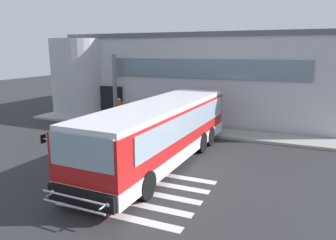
% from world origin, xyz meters
% --- Properties ---
extents(ground_plane, '(80.00, 90.00, 0.02)m').
position_xyz_m(ground_plane, '(0.00, 0.00, -0.01)').
color(ground_plane, '#2B2B2D').
rests_on(ground_plane, ground).
extents(bay_paint_stripes, '(4.40, 3.96, 0.01)m').
position_xyz_m(bay_paint_stripes, '(2.00, -4.20, 0.00)').
color(bay_paint_stripes, silver).
rests_on(bay_paint_stripes, ground).
extents(terminal_building, '(20.48, 13.80, 6.06)m').
position_xyz_m(terminal_building, '(-0.67, 11.57, 3.02)').
color(terminal_building, '#B7B7BC').
rests_on(terminal_building, ground).
extents(boarding_curb, '(22.68, 2.00, 0.15)m').
position_xyz_m(boarding_curb, '(0.00, 4.80, 0.07)').
color(boarding_curb, '#9E9B93').
rests_on(boarding_curb, ground).
extents(entry_support_column, '(0.28, 0.28, 4.51)m').
position_xyz_m(entry_support_column, '(-5.17, 5.40, 2.41)').
color(entry_support_column, slate).
rests_on(entry_support_column, boarding_curb).
extents(bus_main_foreground, '(3.31, 11.25, 2.70)m').
position_xyz_m(bus_main_foreground, '(1.27, -1.08, 1.33)').
color(bus_main_foreground, red).
rests_on(bus_main_foreground, ground).
extents(passenger_near_column, '(0.38, 0.52, 1.68)m').
position_xyz_m(passenger_near_column, '(-4.37, 4.59, 1.08)').
color(passenger_near_column, '#4C4233').
rests_on(passenger_near_column, boarding_curb).
extents(passenger_by_doorway, '(0.52, 0.50, 1.68)m').
position_xyz_m(passenger_by_doorway, '(-3.54, 4.26, 1.11)').
color(passenger_by_doorway, '#1E2338').
rests_on(passenger_by_doorway, boarding_curb).
extents(passenger_at_curb_edge, '(0.50, 0.40, 1.68)m').
position_xyz_m(passenger_at_curb_edge, '(-1.95, 5.02, 1.08)').
color(passenger_at_curb_edge, '#2D2D33').
rests_on(passenger_at_curb_edge, boarding_curb).
extents(safety_bollard_yellow, '(0.18, 0.18, 0.90)m').
position_xyz_m(safety_bollard_yellow, '(1.36, 3.60, 0.45)').
color(safety_bollard_yellow, yellow).
rests_on(safety_bollard_yellow, ground).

